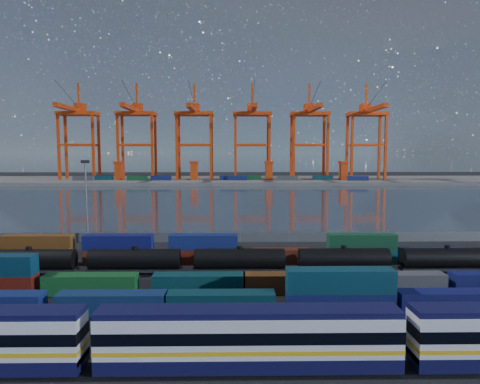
{
  "coord_description": "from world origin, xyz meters",
  "views": [
    {
      "loc": [
        -1.32,
        -57.13,
        17.92
      ],
      "look_at": [
        0.0,
        30.0,
        10.0
      ],
      "focal_mm": 32.0,
      "sensor_mm": 36.0,
      "label": 1
    }
  ],
  "objects": [
    {
      "name": "far_quay",
      "position": [
        0.0,
        210.0,
        1.0
      ],
      "size": [
        700.0,
        70.0,
        2.0
      ],
      "primitive_type": "cube",
      "color": "#514F4C",
      "rests_on": "ground"
    },
    {
      "name": "quay_containers",
      "position": [
        -11.0,
        195.46,
        3.3
      ],
      "size": [
        172.58,
        10.99,
        2.6
      ],
      "color": "navy",
      "rests_on": "far_quay"
    },
    {
      "name": "distant_mountains",
      "position": [
        63.02,
        1600.0,
        220.29
      ],
      "size": [
        2470.0,
        1100.0,
        520.0
      ],
      "color": "#1E2630",
      "rests_on": "ground"
    },
    {
      "name": "tanker_string",
      "position": [
        -0.45,
        5.03,
        2.13
      ],
      "size": [
        106.82,
        2.97,
        4.25
      ],
      "color": "black",
      "rests_on": "ground"
    },
    {
      "name": "container_row_south",
      "position": [
        -22.74,
        -10.99,
        1.98
      ],
      "size": [
        139.49,
        2.42,
        5.16
      ],
      "color": "#404345",
      "rests_on": "ground"
    },
    {
      "name": "container_row_mid",
      "position": [
        -13.65,
        -3.68,
        1.51
      ],
      "size": [
        140.08,
        2.39,
        5.09
      ],
      "color": "#45474B",
      "rests_on": "ground"
    },
    {
      "name": "passenger_train",
      "position": [
        -0.1,
        -23.19,
        2.65
      ],
      "size": [
        76.86,
        3.07,
        5.27
      ],
      "color": "silver",
      "rests_on": "ground"
    },
    {
      "name": "gantry_cranes",
      "position": [
        -7.5,
        203.4,
        36.88
      ],
      "size": [
        198.14,
        44.43,
        60.17
      ],
      "color": "red",
      "rests_on": "ground"
    },
    {
      "name": "harbor_water",
      "position": [
        0.0,
        105.0,
        0.01
      ],
      "size": [
        700.0,
        700.0,
        0.0
      ],
      "primitive_type": "plane",
      "color": "#2D3742",
      "rests_on": "ground"
    },
    {
      "name": "ground",
      "position": [
        0.0,
        0.0,
        0.0
      ],
      "size": [
        700.0,
        700.0,
        0.0
      ],
      "primitive_type": "plane",
      "color": "black",
      "rests_on": "ground"
    },
    {
      "name": "container_row_north",
      "position": [
        -10.93,
        11.24,
        1.95
      ],
      "size": [
        141.16,
        2.25,
        4.79
      ],
      "color": "navy",
      "rests_on": "ground"
    },
    {
      "name": "waterfront_fence",
      "position": [
        -0.0,
        28.0,
        1.0
      ],
      "size": [
        160.12,
        0.12,
        2.2
      ],
      "color": "#595B5E",
      "rests_on": "ground"
    },
    {
      "name": "straddle_carriers",
      "position": [
        -2.5,
        200.0,
        7.82
      ],
      "size": [
        140.0,
        7.0,
        11.1
      ],
      "color": "red",
      "rests_on": "far_quay"
    },
    {
      "name": "yard_light_mast",
      "position": [
        -30.0,
        26.0,
        9.3
      ],
      "size": [
        1.6,
        0.4,
        16.6
      ],
      "color": "slate",
      "rests_on": "ground"
    }
  ]
}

